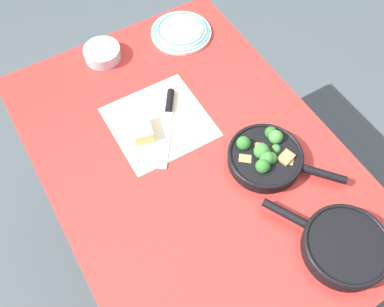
{
  "coord_description": "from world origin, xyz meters",
  "views": [
    {
      "loc": [
        0.58,
        -0.34,
        1.89
      ],
      "look_at": [
        0.0,
        0.0,
        0.79
      ],
      "focal_mm": 40.0,
      "sensor_mm": 36.0,
      "label": 1
    }
  ],
  "objects_px": {
    "cheese_block": "(142,129)",
    "dinner_plate_stack": "(181,31)",
    "grater_knife": "(168,116)",
    "skillet_broccoli": "(266,157)",
    "prep_bowl_steel": "(102,53)",
    "skillet_eggs": "(344,246)"
  },
  "relations": [
    {
      "from": "cheese_block",
      "to": "dinner_plate_stack",
      "type": "bearing_deg",
      "value": 134.43
    },
    {
      "from": "grater_knife",
      "to": "dinner_plate_stack",
      "type": "bearing_deg",
      "value": 178.41
    },
    {
      "from": "cheese_block",
      "to": "skillet_broccoli",
      "type": "bearing_deg",
      "value": 43.86
    },
    {
      "from": "cheese_block",
      "to": "prep_bowl_steel",
      "type": "height_order",
      "value": "cheese_block"
    },
    {
      "from": "grater_knife",
      "to": "prep_bowl_steel",
      "type": "height_order",
      "value": "prep_bowl_steel"
    },
    {
      "from": "skillet_eggs",
      "to": "grater_knife",
      "type": "distance_m",
      "value": 0.65
    },
    {
      "from": "skillet_eggs",
      "to": "cheese_block",
      "type": "height_order",
      "value": "skillet_eggs"
    },
    {
      "from": "cheese_block",
      "to": "skillet_eggs",
      "type": "bearing_deg",
      "value": 24.91
    },
    {
      "from": "grater_knife",
      "to": "cheese_block",
      "type": "bearing_deg",
      "value": -49.54
    },
    {
      "from": "grater_knife",
      "to": "skillet_broccoli",
      "type": "bearing_deg",
      "value": 65.39
    },
    {
      "from": "skillet_broccoli",
      "to": "skillet_eggs",
      "type": "xyz_separation_m",
      "value": [
        0.33,
        0.01,
        -0.0
      ]
    },
    {
      "from": "dinner_plate_stack",
      "to": "skillet_eggs",
      "type": "bearing_deg",
      "value": -2.65
    },
    {
      "from": "skillet_broccoli",
      "to": "prep_bowl_steel",
      "type": "distance_m",
      "value": 0.69
    },
    {
      "from": "skillet_broccoli",
      "to": "skillet_eggs",
      "type": "distance_m",
      "value": 0.33
    },
    {
      "from": "skillet_eggs",
      "to": "grater_knife",
      "type": "relative_size",
      "value": 1.3
    },
    {
      "from": "cheese_block",
      "to": "prep_bowl_steel",
      "type": "distance_m",
      "value": 0.36
    },
    {
      "from": "grater_knife",
      "to": "dinner_plate_stack",
      "type": "height_order",
      "value": "dinner_plate_stack"
    },
    {
      "from": "grater_knife",
      "to": "cheese_block",
      "type": "relative_size",
      "value": 2.58
    },
    {
      "from": "skillet_broccoli",
      "to": "cheese_block",
      "type": "relative_size",
      "value": 3.06
    },
    {
      "from": "cheese_block",
      "to": "prep_bowl_steel",
      "type": "relative_size",
      "value": 0.78
    },
    {
      "from": "skillet_eggs",
      "to": "grater_knife",
      "type": "bearing_deg",
      "value": -11.06
    },
    {
      "from": "grater_knife",
      "to": "cheese_block",
      "type": "xyz_separation_m",
      "value": [
        0.01,
        -0.1,
        0.01
      ]
    }
  ]
}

